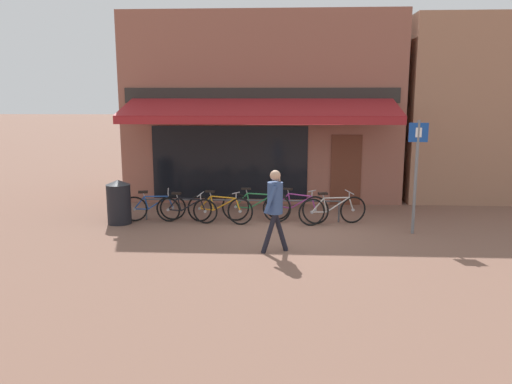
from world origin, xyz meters
The scene contains 13 objects.
ground_plane centered at (0.00, 0.00, 0.00)m, with size 160.00×160.00×0.00m, color brown.
shop_front centered at (-0.96, 4.33, 2.84)m, with size 8.49×4.82×5.68m.
neighbour_building centered at (7.14, 4.85, 2.79)m, with size 7.32×4.00×5.58m.
bike_rack_rail centered at (-1.36, 0.68, 0.49)m, with size 5.16×0.04×0.57m.
bicycle_blue centered at (-3.66, 0.54, 0.37)m, with size 1.66×0.51×0.84m.
bicycle_black centered at (-2.77, 0.40, 0.36)m, with size 1.65×0.52×0.80m.
bicycle_orange centered at (-1.91, 0.43, 0.37)m, with size 1.78×0.60×0.85m.
bicycle_green centered at (-0.98, 0.65, 0.39)m, with size 1.83×0.52×0.89m.
bicycle_purple centered at (0.06, 0.68, 0.39)m, with size 1.67×0.81×0.88m.
bicycle_silver centered at (0.97, 0.41, 0.38)m, with size 1.77×0.67×0.85m.
pedestrian_adult centered at (-0.45, -1.94, 1.08)m, with size 0.58×0.55×1.75m.
litter_bin centered at (-4.47, 0.24, 0.57)m, with size 0.61×0.61×1.13m.
parking_sign centered at (2.80, -0.32, 1.63)m, with size 0.44×0.07×2.68m.
Camera 1 is at (-0.31, -11.99, 3.20)m, focal length 35.00 mm.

